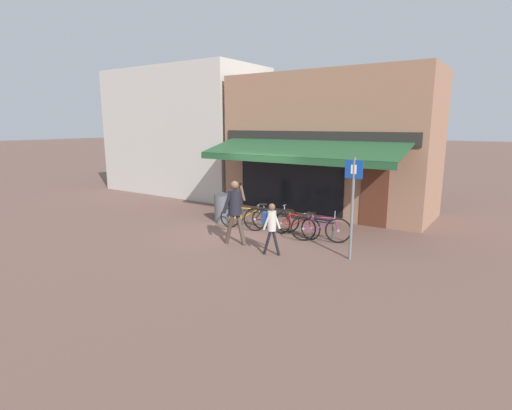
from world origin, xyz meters
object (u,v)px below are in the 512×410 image
pedestrian_adult (235,206)px  bicycle_purple (320,229)px  bicycle_black (271,219)px  parking_sign (353,198)px  litter_bin (222,207)px  bicycle_orange (246,217)px  bicycle_red (296,225)px  pedestrian_child (271,222)px

pedestrian_adult → bicycle_purple: bearing=44.1°
bicycle_black → bicycle_purple: (1.78, -0.21, 0.00)m
bicycle_purple → parking_sign: bearing=-57.9°
litter_bin → parking_sign: 5.36m
pedestrian_adult → litter_bin: pedestrian_adult is taller
litter_bin → parking_sign: parking_sign is taller
bicycle_orange → litter_bin: bearing=145.3°
bicycle_red → pedestrian_child: 1.97m
pedestrian_adult → pedestrian_child: 1.36m
bicycle_purple → pedestrian_child: size_ratio=1.21×
bicycle_red → pedestrian_adult: 2.08m
bicycle_orange → bicycle_red: size_ratio=0.95×
bicycle_red → bicycle_purple: 0.89m
bicycle_red → pedestrian_child: bearing=-76.0°
pedestrian_adult → bicycle_black: bearing=91.8°
bicycle_purple → pedestrian_child: 1.89m
bicycle_red → litter_bin: size_ratio=1.62×
bicycle_red → bicycle_purple: size_ratio=1.03×
bicycle_black → parking_sign: bearing=-42.6°
litter_bin → bicycle_purple: bearing=-5.2°
bicycle_black → bicycle_purple: bearing=-28.8°
bicycle_black → pedestrian_child: bearing=-80.5°
pedestrian_adult → bicycle_orange: bearing=121.6°
bicycle_purple → pedestrian_adult: bearing=-163.1°
pedestrian_adult → pedestrian_child: bearing=-4.2°
litter_bin → bicycle_black: bearing=-3.9°
bicycle_black → bicycle_purple: size_ratio=1.03×
bicycle_black → parking_sign: (3.03, -1.13, 1.15)m
bicycle_red → parking_sign: 2.66m
bicycle_red → litter_bin: bearing=-178.7°
bicycle_black → bicycle_red: 0.91m
bicycle_black → pedestrian_child: size_ratio=1.25×
bicycle_purple → parking_sign: 1.93m
pedestrian_child → bicycle_black: bearing=119.6°
pedestrian_adult → pedestrian_child: size_ratio=1.33×
bicycle_orange → parking_sign: parking_sign is taller
bicycle_black → bicycle_purple: 1.80m
bicycle_black → pedestrian_child: pedestrian_child is taller
bicycle_black → bicycle_red: bearing=-25.9°
bicycle_purple → pedestrian_child: bearing=-130.1°
pedestrian_adult → litter_bin: bearing=142.3°
bicycle_orange → parking_sign: 4.22m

